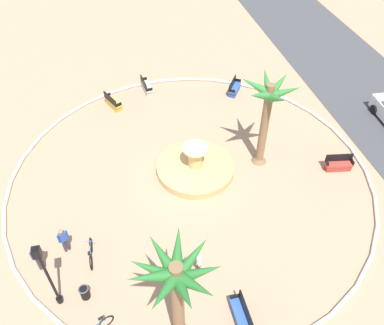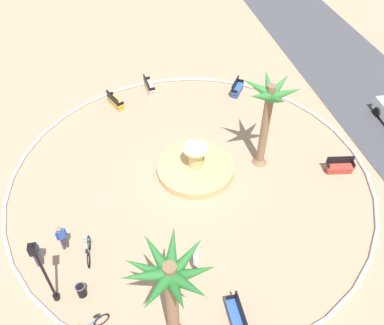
{
  "view_description": "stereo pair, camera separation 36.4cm",
  "coord_description": "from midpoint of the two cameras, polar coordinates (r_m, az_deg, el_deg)",
  "views": [
    {
      "loc": [
        15.45,
        -3.65,
        16.55
      ],
      "look_at": [
        -0.12,
        0.12,
        1.0
      ],
      "focal_mm": 36.97,
      "sensor_mm": 36.0,
      "label": 1
    },
    {
      "loc": [
        15.53,
        -3.29,
        16.55
      ],
      "look_at": [
        -0.12,
        0.12,
        1.0
      ],
      "focal_mm": 36.97,
      "sensor_mm": 36.0,
      "label": 2
    }
  ],
  "objects": [
    {
      "name": "bench_west",
      "position": [
        24.6,
        20.9,
        -0.62
      ],
      "size": [
        0.76,
        1.66,
        1.0
      ],
      "color": "#B73D33",
      "rests_on": "ground"
    },
    {
      "name": "palm_tree_near_fountain",
      "position": [
        14.2,
        -2.4,
        -17.0
      ],
      "size": [
        3.39,
        3.38,
        5.45
      ],
      "color": "brown",
      "rests_on": "ground"
    },
    {
      "name": "plaza_curb",
      "position": [
        22.86,
        0.24,
        -1.87
      ],
      "size": [
        20.73,
        20.73,
        0.2
      ],
      "primitive_type": "torus",
      "color": "silver",
      "rests_on": "ground"
    },
    {
      "name": "bench_east",
      "position": [
        29.68,
        -5.83,
        10.82
      ],
      "size": [
        1.65,
        0.68,
        1.0
      ],
      "color": "beige",
      "rests_on": "ground"
    },
    {
      "name": "bicycle_red_frame",
      "position": [
        19.88,
        -14.16,
        -12.33
      ],
      "size": [
        1.72,
        0.44,
        0.94
      ],
      "color": "black",
      "rests_on": "ground"
    },
    {
      "name": "person_cyclist_photo",
      "position": [
        19.84,
        -21.15,
        -12.13
      ],
      "size": [
        0.34,
        0.48,
        1.7
      ],
      "color": "#33333D",
      "rests_on": "ground"
    },
    {
      "name": "bench_southeast",
      "position": [
        29.48,
        6.88,
        10.47
      ],
      "size": [
        1.61,
        1.31,
        1.0
      ],
      "color": "#335BA8",
      "rests_on": "ground"
    },
    {
      "name": "person_pedestrian_stroll",
      "position": [
        18.38,
        1.12,
        -14.02
      ],
      "size": [
        0.52,
        0.27,
        1.67
      ],
      "color": "#33333D",
      "rests_on": "ground"
    },
    {
      "name": "fountain",
      "position": [
        23.06,
        0.95,
        -0.7
      ],
      "size": [
        4.54,
        4.54,
        1.83
      ],
      "color": "tan",
      "rests_on": "ground"
    },
    {
      "name": "lamppost",
      "position": [
        17.38,
        -20.18,
        -14.21
      ],
      "size": [
        0.32,
        0.32,
        4.23
      ],
      "color": "black",
      "rests_on": "ground"
    },
    {
      "name": "trash_bin",
      "position": [
        18.88,
        -15.13,
        -17.35
      ],
      "size": [
        0.46,
        0.46,
        0.73
      ],
      "color": "black",
      "rests_on": "ground"
    },
    {
      "name": "person_cyclist_helmet",
      "position": [
        20.07,
        -17.74,
        -10.17
      ],
      "size": [
        0.33,
        0.48,
        1.61
      ],
      "color": "#33333D",
      "rests_on": "ground"
    },
    {
      "name": "ground_plane",
      "position": [
        22.93,
        0.24,
        -2.05
      ],
      "size": [
        80.0,
        80.0,
        0.0
      ],
      "primitive_type": "plane",
      "color": "tan"
    },
    {
      "name": "bench_north",
      "position": [
        17.92,
        7.04,
        -21.19
      ],
      "size": [
        1.6,
        0.51,
        1.0
      ],
      "color": "#335BA8",
      "rests_on": "ground"
    },
    {
      "name": "bench_southwest",
      "position": [
        28.43,
        -10.61,
        8.58
      ],
      "size": [
        1.66,
        1.13,
        1.0
      ],
      "color": "gold",
      "rests_on": "ground"
    },
    {
      "name": "palm_tree_by_curb",
      "position": [
        21.62,
        11.45,
        7.9
      ],
      "size": [
        3.3,
        3.2,
        5.66
      ],
      "color": "brown",
      "rests_on": "ground"
    }
  ]
}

